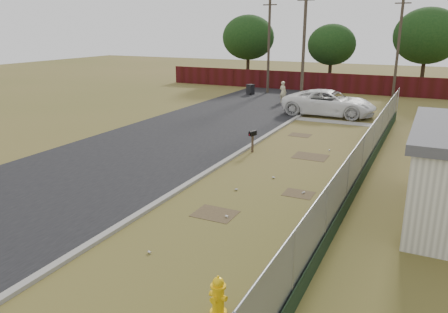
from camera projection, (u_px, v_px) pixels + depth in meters
The scene contains 12 objects.
ground at pixel (285, 174), 18.63m from camera, with size 120.00×120.00×0.00m, color brown.
street at pixel (225, 123), 28.39m from camera, with size 15.10×60.00×0.12m.
chainlink_fence at pixel (366, 159), 17.98m from camera, with size 0.10×27.06×2.02m.
privacy_fence at pixel (307, 81), 42.43m from camera, with size 30.00×0.12×1.80m, color #3E0D10.
utility_poles at pixel (323, 43), 36.63m from camera, with size 12.60×8.24×9.00m.
horizon_trees at pixel (384, 44), 37.25m from camera, with size 33.32×31.94×7.78m.
fire_hydrant at pixel (218, 296), 9.44m from camera, with size 0.43×0.44×0.94m.
mailbox at pixel (253, 135), 21.59m from camera, with size 0.30×0.48×1.10m.
pickup_truck at pixel (329, 103), 30.65m from camera, with size 2.95×6.39×1.78m, color white.
pedestrian at pixel (283, 92), 35.64m from camera, with size 0.65×0.43×1.78m, color beige.
trash_bin at pixel (250, 89), 40.13m from camera, with size 0.78×0.84×0.94m.
scattered_litter at pixel (263, 191), 16.62m from camera, with size 2.69×12.70×0.07m.
Camera 1 is at (5.37, -17.00, 6.04)m, focal length 35.00 mm.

